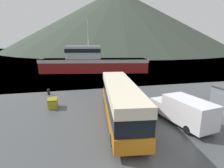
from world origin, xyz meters
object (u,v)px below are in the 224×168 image
(delivery_van, at_px, (183,110))
(storage_bin, at_px, (53,103))
(fishing_boat, at_px, (92,62))
(tour_bus, at_px, (120,99))

(delivery_van, height_order, storage_bin, delivery_van)
(fishing_boat, bearing_deg, storage_bin, -6.80)
(tour_bus, distance_m, delivery_van, 5.47)
(tour_bus, height_order, fishing_boat, fishing_boat)
(tour_bus, relative_size, fishing_boat, 0.49)
(fishing_boat, relative_size, storage_bin, 17.76)
(tour_bus, distance_m, storage_bin, 7.79)
(delivery_van, xyz_separation_m, fishing_boat, (-4.43, 28.43, 1.05))
(tour_bus, height_order, delivery_van, tour_bus)
(delivery_van, relative_size, fishing_boat, 0.25)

